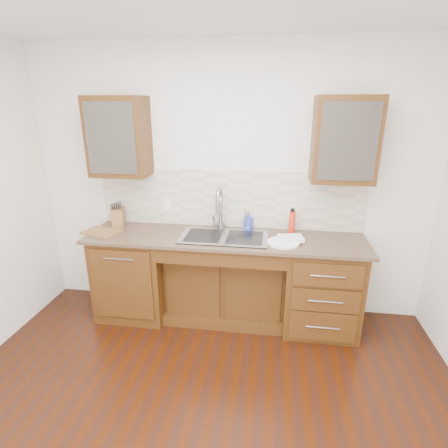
# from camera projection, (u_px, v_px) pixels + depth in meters

# --- Properties ---
(ground) EXTENTS (4.00, 3.50, 0.10)m
(ground) POSITION_uv_depth(u_px,v_px,m) (194.00, 445.00, 2.35)
(ground) COLOR black
(wall_back) EXTENTS (4.00, 0.10, 2.70)m
(wall_back) POSITION_uv_depth(u_px,v_px,m) (230.00, 184.00, 3.58)
(wall_back) COLOR silver
(wall_back) RESTS_ON ground
(base_cabinet_left) EXTENTS (0.70, 0.62, 0.88)m
(base_cabinet_left) POSITION_uv_depth(u_px,v_px,m) (135.00, 273.00, 3.67)
(base_cabinet_left) COLOR #593014
(base_cabinet_left) RESTS_ON ground
(base_cabinet_center) EXTENTS (1.20, 0.44, 0.70)m
(base_cabinet_center) POSITION_uv_depth(u_px,v_px,m) (226.00, 283.00, 3.65)
(base_cabinet_center) COLOR #593014
(base_cabinet_center) RESTS_ON ground
(base_cabinet_right) EXTENTS (0.70, 0.62, 0.88)m
(base_cabinet_right) POSITION_uv_depth(u_px,v_px,m) (321.00, 286.00, 3.41)
(base_cabinet_right) COLOR #593014
(base_cabinet_right) RESTS_ON ground
(countertop) EXTENTS (2.70, 0.65, 0.03)m
(countertop) POSITION_uv_depth(u_px,v_px,m) (224.00, 238.00, 3.38)
(countertop) COLOR #84705B
(countertop) RESTS_ON base_cabinet_left
(backsplash) EXTENTS (2.70, 0.02, 0.59)m
(backsplash) POSITION_uv_depth(u_px,v_px,m) (229.00, 199.00, 3.57)
(backsplash) COLOR beige
(backsplash) RESTS_ON wall_back
(sink) EXTENTS (0.84, 0.46, 0.19)m
(sink) POSITION_uv_depth(u_px,v_px,m) (224.00, 246.00, 3.39)
(sink) COLOR #9E9EA5
(sink) RESTS_ON countertop
(faucet) EXTENTS (0.04, 0.04, 0.40)m
(faucet) POSITION_uv_depth(u_px,v_px,m) (221.00, 210.00, 3.52)
(faucet) COLOR #999993
(faucet) RESTS_ON countertop
(filter_tap) EXTENTS (0.02, 0.02, 0.24)m
(filter_tap) POSITION_uv_depth(u_px,v_px,m) (245.00, 219.00, 3.52)
(filter_tap) COLOR #999993
(filter_tap) RESTS_ON countertop
(upper_cabinet_left) EXTENTS (0.55, 0.34, 0.75)m
(upper_cabinet_left) POSITION_uv_depth(u_px,v_px,m) (119.00, 137.00, 3.36)
(upper_cabinet_left) COLOR #593014
(upper_cabinet_left) RESTS_ON wall_back
(upper_cabinet_right) EXTENTS (0.55, 0.34, 0.75)m
(upper_cabinet_right) POSITION_uv_depth(u_px,v_px,m) (345.00, 140.00, 3.08)
(upper_cabinet_right) COLOR #593014
(upper_cabinet_right) RESTS_ON wall_back
(outlet_left) EXTENTS (0.08, 0.01, 0.12)m
(outlet_left) POSITION_uv_depth(u_px,v_px,m) (167.00, 205.00, 3.67)
(outlet_left) COLOR white
(outlet_left) RESTS_ON backsplash
(outlet_right) EXTENTS (0.08, 0.01, 0.12)m
(outlet_right) POSITION_uv_depth(u_px,v_px,m) (293.00, 210.00, 3.50)
(outlet_right) COLOR white
(outlet_right) RESTS_ON backsplash
(soap_bottle) EXTENTS (0.10, 0.10, 0.17)m
(soap_bottle) POSITION_uv_depth(u_px,v_px,m) (248.00, 221.00, 3.56)
(soap_bottle) COLOR blue
(soap_bottle) RESTS_ON countertop
(water_bottle) EXTENTS (0.08, 0.08, 0.23)m
(water_bottle) POSITION_uv_depth(u_px,v_px,m) (292.00, 223.00, 3.42)
(water_bottle) COLOR red
(water_bottle) RESTS_ON countertop
(plate) EXTENTS (0.39, 0.39, 0.02)m
(plate) POSITION_uv_depth(u_px,v_px,m) (283.00, 243.00, 3.21)
(plate) COLOR white
(plate) RESTS_ON countertop
(dish_towel) EXTENTS (0.25, 0.20, 0.04)m
(dish_towel) POSITION_uv_depth(u_px,v_px,m) (291.00, 238.00, 3.24)
(dish_towel) COLOR white
(dish_towel) RESTS_ON plate
(knife_block) EXTENTS (0.15, 0.20, 0.20)m
(knife_block) POSITION_uv_depth(u_px,v_px,m) (118.00, 217.00, 3.62)
(knife_block) COLOR brown
(knife_block) RESTS_ON countertop
(cutting_board) EXTENTS (0.41, 0.35, 0.02)m
(cutting_board) POSITION_uv_depth(u_px,v_px,m) (102.00, 232.00, 3.47)
(cutting_board) COLOR #A16842
(cutting_board) RESTS_ON countertop
(cup_left_a) EXTENTS (0.14, 0.14, 0.09)m
(cup_left_a) POSITION_uv_depth(u_px,v_px,m) (113.00, 143.00, 3.39)
(cup_left_a) COLOR white
(cup_left_a) RESTS_ON upper_cabinet_left
(cup_left_b) EXTENTS (0.10, 0.10, 0.09)m
(cup_left_b) POSITION_uv_depth(u_px,v_px,m) (129.00, 143.00, 3.36)
(cup_left_b) COLOR white
(cup_left_b) RESTS_ON upper_cabinet_left
(cup_right_a) EXTENTS (0.12, 0.12, 0.09)m
(cup_right_a) POSITION_uv_depth(u_px,v_px,m) (333.00, 146.00, 3.11)
(cup_right_a) COLOR white
(cup_right_a) RESTS_ON upper_cabinet_right
(cup_right_b) EXTENTS (0.11, 0.11, 0.10)m
(cup_right_b) POSITION_uv_depth(u_px,v_px,m) (361.00, 146.00, 3.07)
(cup_right_b) COLOR silver
(cup_right_b) RESTS_ON upper_cabinet_right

